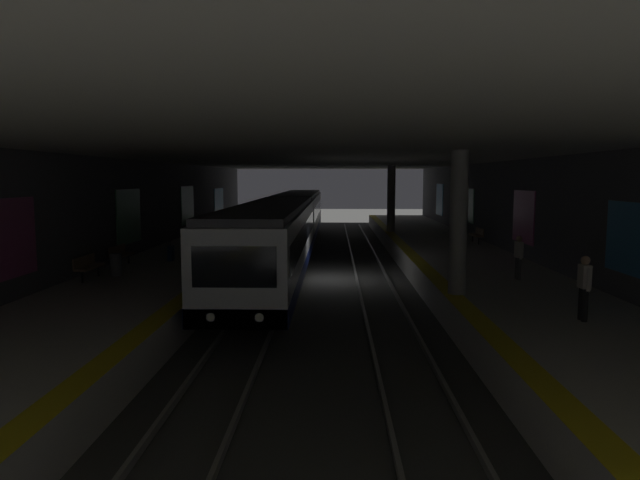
{
  "coord_description": "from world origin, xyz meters",
  "views": [
    {
      "loc": [
        -26.03,
        -0.42,
        4.74
      ],
      "look_at": [
        6.85,
        0.4,
        1.1
      ],
      "focal_mm": 31.61,
      "sensor_mm": 36.0,
      "label": 1
    }
  ],
  "objects_px": {
    "bench_left_far": "(456,226)",
    "bench_right_far": "(201,225)",
    "bench_left_mid": "(477,234)",
    "bench_right_near": "(88,265)",
    "metro_train": "(290,224)",
    "pillar_near": "(459,223)",
    "pillar_far": "(391,198)",
    "person_waiting_near": "(584,286)",
    "bench_right_mid": "(121,254)",
    "person_standing_far": "(519,256)",
    "suitcase_rolling": "(171,253)",
    "trash_bin": "(116,265)"
  },
  "relations": [
    {
      "from": "bench_left_far",
      "to": "bench_right_far",
      "type": "relative_size",
      "value": 1.0
    },
    {
      "from": "pillar_near",
      "to": "trash_bin",
      "type": "distance_m",
      "value": 12.64
    },
    {
      "from": "metro_train",
      "to": "suitcase_rolling",
      "type": "relative_size",
      "value": 38.33
    },
    {
      "from": "metro_train",
      "to": "bench_right_far",
      "type": "xyz_separation_m",
      "value": [
        4.26,
        6.33,
        -0.45
      ]
    },
    {
      "from": "pillar_far",
      "to": "bench_right_mid",
      "type": "relative_size",
      "value": 2.68
    },
    {
      "from": "person_waiting_near",
      "to": "trash_bin",
      "type": "relative_size",
      "value": 1.99
    },
    {
      "from": "bench_right_mid",
      "to": "suitcase_rolling",
      "type": "distance_m",
      "value": 2.29
    },
    {
      "from": "pillar_far",
      "to": "person_waiting_near",
      "type": "bearing_deg",
      "value": -174.07
    },
    {
      "from": "metro_train",
      "to": "person_standing_far",
      "type": "bearing_deg",
      "value": -143.62
    },
    {
      "from": "pillar_far",
      "to": "bench_left_mid",
      "type": "bearing_deg",
      "value": -149.03
    },
    {
      "from": "bench_left_mid",
      "to": "bench_right_near",
      "type": "height_order",
      "value": "same"
    },
    {
      "from": "bench_left_far",
      "to": "bench_right_mid",
      "type": "bearing_deg",
      "value": 129.94
    },
    {
      "from": "bench_right_near",
      "to": "person_waiting_near",
      "type": "distance_m",
      "value": 16.39
    },
    {
      "from": "pillar_far",
      "to": "suitcase_rolling",
      "type": "height_order",
      "value": "pillar_far"
    },
    {
      "from": "bench_right_mid",
      "to": "pillar_far",
      "type": "bearing_deg",
      "value": -39.39
    },
    {
      "from": "metro_train",
      "to": "person_waiting_near",
      "type": "relative_size",
      "value": 21.97
    },
    {
      "from": "bench_right_mid",
      "to": "person_standing_far",
      "type": "height_order",
      "value": "person_standing_far"
    },
    {
      "from": "bench_right_far",
      "to": "pillar_near",
      "type": "bearing_deg",
      "value": -146.69
    },
    {
      "from": "pillar_near",
      "to": "bench_left_mid",
      "type": "height_order",
      "value": "pillar_near"
    },
    {
      "from": "pillar_near",
      "to": "pillar_far",
      "type": "height_order",
      "value": "same"
    },
    {
      "from": "bench_left_mid",
      "to": "bench_left_far",
      "type": "relative_size",
      "value": 1.0
    },
    {
      "from": "metro_train",
      "to": "bench_left_far",
      "type": "relative_size",
      "value": 21.91
    },
    {
      "from": "person_waiting_near",
      "to": "person_standing_far",
      "type": "distance_m",
      "value": 6.0
    },
    {
      "from": "pillar_near",
      "to": "trash_bin",
      "type": "height_order",
      "value": "pillar_near"
    },
    {
      "from": "bench_left_far",
      "to": "bench_right_near",
      "type": "xyz_separation_m",
      "value": [
        -17.44,
        17.07,
        0.0
      ]
    },
    {
      "from": "bench_left_far",
      "to": "suitcase_rolling",
      "type": "relative_size",
      "value": 1.75
    },
    {
      "from": "trash_bin",
      "to": "bench_left_mid",
      "type": "bearing_deg",
      "value": -55.76
    },
    {
      "from": "pillar_near",
      "to": "suitcase_rolling",
      "type": "xyz_separation_m",
      "value": [
        6.92,
        11.22,
        -1.94
      ]
    },
    {
      "from": "metro_train",
      "to": "bench_right_near",
      "type": "relative_size",
      "value": 21.91
    },
    {
      "from": "pillar_near",
      "to": "bench_right_mid",
      "type": "relative_size",
      "value": 2.68
    },
    {
      "from": "pillar_near",
      "to": "pillar_far",
      "type": "bearing_deg",
      "value": 0.0
    },
    {
      "from": "bench_left_mid",
      "to": "bench_right_mid",
      "type": "height_order",
      "value": "same"
    },
    {
      "from": "pillar_far",
      "to": "bench_right_near",
      "type": "relative_size",
      "value": 2.68
    },
    {
      "from": "pillar_near",
      "to": "bench_right_near",
      "type": "xyz_separation_m",
      "value": [
        2.22,
        12.88,
        -1.75
      ]
    },
    {
      "from": "pillar_near",
      "to": "trash_bin",
      "type": "relative_size",
      "value": 5.35
    },
    {
      "from": "bench_left_far",
      "to": "person_waiting_near",
      "type": "height_order",
      "value": "person_waiting_near"
    },
    {
      "from": "bench_left_mid",
      "to": "bench_right_mid",
      "type": "bearing_deg",
      "value": 117.06
    },
    {
      "from": "bench_right_mid",
      "to": "bench_right_far",
      "type": "bearing_deg",
      "value": 0.0
    },
    {
      "from": "bench_right_near",
      "to": "suitcase_rolling",
      "type": "relative_size",
      "value": 1.75
    },
    {
      "from": "bench_left_far",
      "to": "bench_right_far",
      "type": "bearing_deg",
      "value": 90.18
    },
    {
      "from": "pillar_far",
      "to": "person_standing_far",
      "type": "bearing_deg",
      "value": -171.36
    },
    {
      "from": "metro_train",
      "to": "bench_left_mid",
      "type": "relative_size",
      "value": 21.91
    },
    {
      "from": "bench_right_near",
      "to": "pillar_near",
      "type": "bearing_deg",
      "value": -99.78
    },
    {
      "from": "suitcase_rolling",
      "to": "trash_bin",
      "type": "bearing_deg",
      "value": 166.68
    },
    {
      "from": "bench_left_mid",
      "to": "bench_right_far",
      "type": "height_order",
      "value": "same"
    },
    {
      "from": "bench_right_mid",
      "to": "person_standing_far",
      "type": "relative_size",
      "value": 1.06
    },
    {
      "from": "bench_right_near",
      "to": "pillar_far",
      "type": "bearing_deg",
      "value": -34.37
    },
    {
      "from": "pillar_near",
      "to": "bench_left_far",
      "type": "bearing_deg",
      "value": -12.02
    },
    {
      "from": "pillar_near",
      "to": "trash_bin",
      "type": "bearing_deg",
      "value": 76.26
    },
    {
      "from": "person_standing_far",
      "to": "trash_bin",
      "type": "relative_size",
      "value": 1.88
    }
  ]
}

